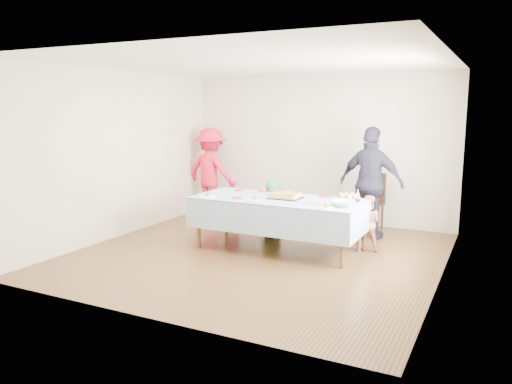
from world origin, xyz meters
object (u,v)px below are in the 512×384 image
birthday_cake (285,196)px  dining_chair (371,197)px  party_table (278,202)px  adult_left (211,172)px

birthday_cake → dining_chair: dining_chair is taller
party_table → birthday_cake: bearing=17.0°
party_table → dining_chair: dining_chair is taller
birthday_cake → adult_left: adult_left is taller
party_table → birthday_cake: size_ratio=5.50×
dining_chair → adult_left: (-3.12, -0.22, 0.30)m
party_table → dining_chair: 2.15m
party_table → dining_chair: (0.91, 1.94, -0.18)m
party_table → birthday_cake: birthday_cake is taller
birthday_cake → dining_chair: 2.09m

